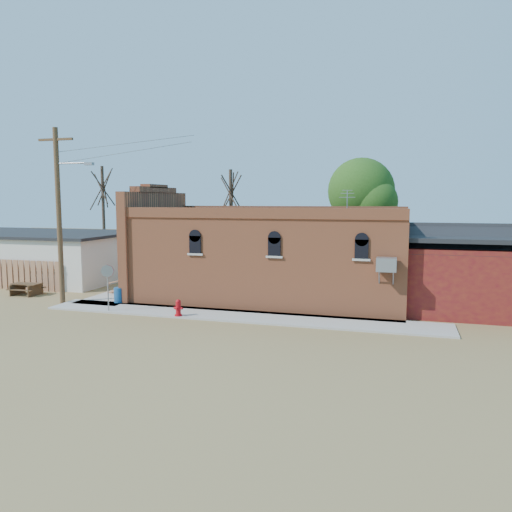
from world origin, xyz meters
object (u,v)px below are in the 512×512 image
(utility_pole, at_px, (60,212))
(stop_sign, at_px, (108,275))
(picnic_table, at_px, (26,287))
(fire_hydrant, at_px, (178,308))
(brick_bar, at_px, (266,256))
(trash_barrel, at_px, (119,295))

(utility_pole, xyz_separation_m, stop_sign, (3.46, -1.20, -2.97))
(picnic_table, bearing_deg, utility_pole, -22.91)
(utility_pole, height_order, picnic_table, utility_pole)
(picnic_table, bearing_deg, fire_hydrant, -15.24)
(fire_hydrant, relative_size, picnic_table, 0.47)
(utility_pole, distance_m, picnic_table, 5.74)
(utility_pole, bearing_deg, brick_bar, 23.69)
(brick_bar, height_order, stop_sign, brick_bar)
(utility_pole, height_order, stop_sign, utility_pole)
(brick_bar, xyz_separation_m, trash_barrel, (-6.94, -3.58, -1.87))
(utility_pole, relative_size, picnic_table, 5.51)
(brick_bar, relative_size, utility_pole, 1.82)
(brick_bar, height_order, fire_hydrant, brick_bar)
(brick_bar, bearing_deg, utility_pole, -156.31)
(brick_bar, relative_size, trash_barrel, 21.29)
(fire_hydrant, bearing_deg, stop_sign, -166.47)
(utility_pole, distance_m, fire_hydrant, 8.40)
(fire_hydrant, height_order, picnic_table, fire_hydrant)
(picnic_table, bearing_deg, stop_sign, -21.86)
(stop_sign, xyz_separation_m, picnic_table, (-6.97, 2.57, -1.36))
(utility_pole, bearing_deg, stop_sign, -19.14)
(trash_barrel, bearing_deg, brick_bar, 27.30)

